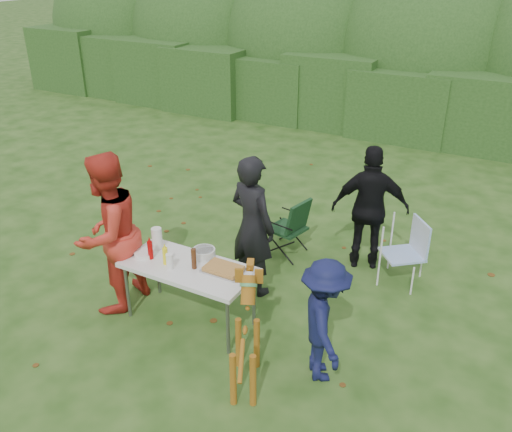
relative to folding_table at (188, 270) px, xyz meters
The scene contains 20 objects.
ground 0.71m from the folding_table, ahead, with size 80.00×80.00×0.00m, color #1E4211.
hedge_row 8.03m from the folding_table, 88.66° to the left, with size 22.00×1.40×1.70m, color #23471C.
shrub_backdrop 9.67m from the folding_table, 88.88° to the left, with size 20.00×2.60×3.20m, color #3D6628.
folding_table is the anchor object (origin of this frame).
person_cook 1.00m from the folding_table, 72.02° to the left, with size 0.65×0.43×1.79m, color black.
person_red_jacket 1.03m from the folding_table, behind, with size 0.94×0.73×1.93m, color red.
person_black_puffy 2.58m from the folding_table, 57.90° to the left, with size 1.00×0.42×1.71m, color black.
child 1.67m from the folding_table, ahead, with size 0.85×0.49×1.32m, color #11153E.
dog 1.24m from the folding_table, 28.92° to the right, with size 1.06×0.42×1.01m, color #915816, non-canonical shape.
camping_chair 2.00m from the folding_table, 82.25° to the left, with size 0.54×0.54×0.86m, color #16381C, non-canonical shape.
lawn_chair 2.76m from the folding_table, 46.65° to the left, with size 0.51×0.51×0.86m, color #4A87E3, non-canonical shape.
food_tray 0.42m from the folding_table, 13.42° to the left, with size 0.45×0.30×0.02m, color #B7B7BA.
focaccia_bread 0.42m from the folding_table, 13.42° to the left, with size 0.40×0.26×0.04m, color #B77F3C.
mustard_bottle 0.30m from the folding_table, 160.90° to the right, with size 0.06×0.06×0.20m, color yellow.
ketchup_bottle 0.49m from the folding_table, behind, with size 0.06×0.06×0.22m, color #A10404.
beer_bottle 0.20m from the folding_table, ahead, with size 0.06×0.06×0.24m, color #47230F.
paper_towel_roll 0.59m from the folding_table, 164.05° to the left, with size 0.12×0.12×0.26m, color white.
cup_stack 0.24m from the folding_table, 134.52° to the right, with size 0.08×0.08×0.18m, color white.
pasta_bowl 0.27m from the folding_table, 79.41° to the left, with size 0.26×0.26×0.10m, color silver.
plate_stack 0.57m from the folding_table, behind, with size 0.24×0.24×0.05m, color white.
Camera 1 is at (2.96, -4.16, 3.88)m, focal length 38.00 mm.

